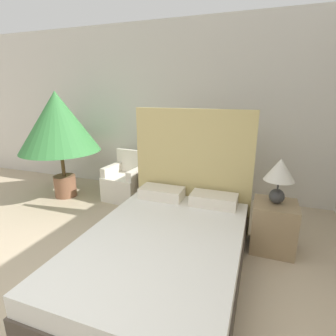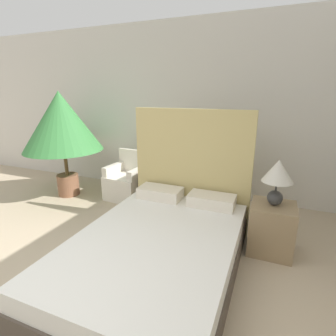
{
  "view_description": "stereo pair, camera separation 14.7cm",
  "coord_description": "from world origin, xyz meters",
  "px_view_note": "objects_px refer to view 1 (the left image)",
  "views": [
    {
      "loc": [
        1.38,
        -0.85,
        1.78
      ],
      "look_at": [
        0.13,
        2.61,
        0.7
      ],
      "focal_mm": 28.0,
      "sensor_mm": 36.0,
      "label": 1
    },
    {
      "loc": [
        1.51,
        -0.79,
        1.78
      ],
      "look_at": [
        0.13,
        2.61,
        0.7
      ],
      "focal_mm": 28.0,
      "sensor_mm": 36.0,
      "label": 2
    }
  ],
  "objects_px": {
    "armchair_near_window_left": "(125,184)",
    "armchair_near_window_right": "(174,190)",
    "nightstand": "(273,226)",
    "potted_palm": "(58,124)",
    "bed": "(166,245)",
    "table_lamp": "(280,174)",
    "side_table": "(148,188)"
  },
  "relations": [
    {
      "from": "bed",
      "to": "potted_palm",
      "type": "relative_size",
      "value": 1.25
    },
    {
      "from": "nightstand",
      "to": "armchair_near_window_left",
      "type": "bearing_deg",
      "value": 161.91
    },
    {
      "from": "armchair_near_window_left",
      "to": "potted_palm",
      "type": "relative_size",
      "value": 0.45
    },
    {
      "from": "side_table",
      "to": "armchair_near_window_right",
      "type": "bearing_deg",
      "value": 6.11
    },
    {
      "from": "bed",
      "to": "armchair_near_window_left",
      "type": "height_order",
      "value": "bed"
    },
    {
      "from": "table_lamp",
      "to": "side_table",
      "type": "xyz_separation_m",
      "value": [
        -1.9,
        0.71,
        -0.67
      ]
    },
    {
      "from": "armchair_near_window_right",
      "to": "side_table",
      "type": "bearing_deg",
      "value": -172.09
    },
    {
      "from": "armchair_near_window_left",
      "to": "bed",
      "type": "bearing_deg",
      "value": -44.71
    },
    {
      "from": "potted_palm",
      "to": "armchair_near_window_left",
      "type": "bearing_deg",
      "value": 14.35
    },
    {
      "from": "armchair_near_window_right",
      "to": "side_table",
      "type": "xyz_separation_m",
      "value": [
        -0.44,
        -0.05,
        -0.01
      ]
    },
    {
      "from": "potted_palm",
      "to": "table_lamp",
      "type": "xyz_separation_m",
      "value": [
        3.39,
        -0.49,
        -0.35
      ]
    },
    {
      "from": "side_table",
      "to": "table_lamp",
      "type": "bearing_deg",
      "value": -20.56
    },
    {
      "from": "bed",
      "to": "side_table",
      "type": "xyz_separation_m",
      "value": [
        -0.86,
        1.48,
        -0.03
      ]
    },
    {
      "from": "armchair_near_window_left",
      "to": "table_lamp",
      "type": "height_order",
      "value": "table_lamp"
    },
    {
      "from": "table_lamp",
      "to": "bed",
      "type": "bearing_deg",
      "value": -143.31
    },
    {
      "from": "bed",
      "to": "side_table",
      "type": "distance_m",
      "value": 1.72
    },
    {
      "from": "armchair_near_window_left",
      "to": "potted_palm",
      "type": "distance_m",
      "value": 1.48
    },
    {
      "from": "armchair_near_window_right",
      "to": "potted_palm",
      "type": "distance_m",
      "value": 2.19
    },
    {
      "from": "nightstand",
      "to": "side_table",
      "type": "distance_m",
      "value": 2.03
    },
    {
      "from": "table_lamp",
      "to": "potted_palm",
      "type": "bearing_deg",
      "value": 171.74
    },
    {
      "from": "armchair_near_window_left",
      "to": "side_table",
      "type": "distance_m",
      "value": 0.44
    },
    {
      "from": "nightstand",
      "to": "side_table",
      "type": "relative_size",
      "value": 1.14
    },
    {
      "from": "armchair_near_window_left",
      "to": "armchair_near_window_right",
      "type": "relative_size",
      "value": 1.0
    },
    {
      "from": "bed",
      "to": "side_table",
      "type": "relative_size",
      "value": 4.45
    },
    {
      "from": "bed",
      "to": "table_lamp",
      "type": "xyz_separation_m",
      "value": [
        1.04,
        0.77,
        0.64
      ]
    },
    {
      "from": "potted_palm",
      "to": "side_table",
      "type": "distance_m",
      "value": 1.82
    },
    {
      "from": "nightstand",
      "to": "side_table",
      "type": "height_order",
      "value": "nightstand"
    },
    {
      "from": "potted_palm",
      "to": "nightstand",
      "type": "relative_size",
      "value": 3.13
    },
    {
      "from": "armchair_near_window_right",
      "to": "nightstand",
      "type": "xyz_separation_m",
      "value": [
        1.46,
        -0.76,
        0.02
      ]
    },
    {
      "from": "bed",
      "to": "side_table",
      "type": "height_order",
      "value": "bed"
    },
    {
      "from": "potted_palm",
      "to": "nightstand",
      "type": "xyz_separation_m",
      "value": [
        3.39,
        -0.5,
        -0.98
      ]
    },
    {
      "from": "table_lamp",
      "to": "side_table",
      "type": "bearing_deg",
      "value": 159.44
    }
  ]
}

